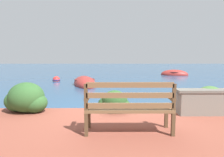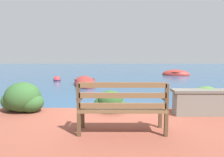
{
  "view_description": "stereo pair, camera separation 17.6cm",
  "coord_description": "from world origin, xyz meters",
  "px_view_note": "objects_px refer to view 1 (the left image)",
  "views": [
    {
      "loc": [
        -0.13,
        -5.14,
        1.57
      ],
      "look_at": [
        -0.03,
        6.01,
        0.35
      ],
      "focal_mm": 32.0,
      "sensor_mm": 36.0,
      "label": 1
    },
    {
      "loc": [
        0.05,
        -5.14,
        1.57
      ],
      "look_at": [
        -0.03,
        6.01,
        0.35
      ],
      "focal_mm": 32.0,
      "sensor_mm": 36.0,
      "label": 2
    }
  ],
  "objects_px": {
    "rowboat_nearest": "(85,83)",
    "mooring_buoy": "(56,80)",
    "park_bench": "(129,106)",
    "rowboat_mid": "(174,74)"
  },
  "relations": [
    {
      "from": "park_bench",
      "to": "mooring_buoy",
      "type": "height_order",
      "value": "park_bench"
    },
    {
      "from": "park_bench",
      "to": "rowboat_mid",
      "type": "height_order",
      "value": "park_bench"
    },
    {
      "from": "rowboat_nearest",
      "to": "rowboat_mid",
      "type": "bearing_deg",
      "value": 115.05
    },
    {
      "from": "park_bench",
      "to": "rowboat_nearest",
      "type": "xyz_separation_m",
      "value": [
        -1.77,
        7.68,
        -0.63
      ]
    },
    {
      "from": "park_bench",
      "to": "rowboat_nearest",
      "type": "height_order",
      "value": "park_bench"
    },
    {
      "from": "park_bench",
      "to": "rowboat_mid",
      "type": "distance_m",
      "value": 14.38
    },
    {
      "from": "rowboat_nearest",
      "to": "rowboat_mid",
      "type": "distance_m",
      "value": 8.97
    },
    {
      "from": "rowboat_nearest",
      "to": "mooring_buoy",
      "type": "bearing_deg",
      "value": -145.02
    },
    {
      "from": "park_bench",
      "to": "rowboat_nearest",
      "type": "bearing_deg",
      "value": 99.02
    },
    {
      "from": "rowboat_nearest",
      "to": "mooring_buoy",
      "type": "relative_size",
      "value": 6.68
    }
  ]
}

